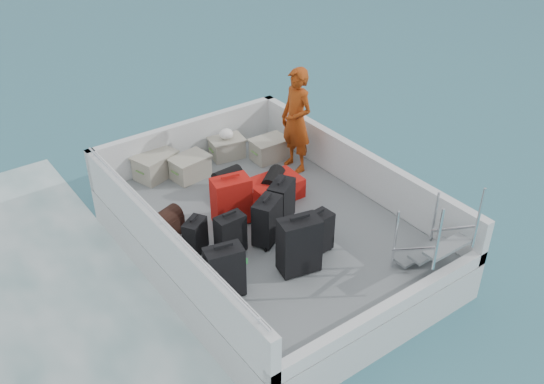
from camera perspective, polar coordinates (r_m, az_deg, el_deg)
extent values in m
plane|color=#1D5166|center=(9.42, -0.17, -5.93)|extent=(160.00, 160.00, 0.00)
cube|color=silver|center=(9.24, -0.17, -4.47)|extent=(3.60, 5.00, 0.60)
cube|color=slate|center=(9.05, -0.17, -2.91)|extent=(3.30, 4.70, 0.02)
cube|color=silver|center=(8.15, -10.12, -4.96)|extent=(0.14, 5.00, 0.70)
cube|color=silver|center=(9.81, 8.05, 2.29)|extent=(0.14, 5.00, 0.70)
cube|color=silver|center=(10.64, -7.90, 4.87)|extent=(3.60, 0.14, 0.70)
cube|color=silver|center=(7.60, 10.83, -10.82)|extent=(3.60, 0.14, 0.20)
cylinder|color=silver|center=(7.91, -10.40, -2.66)|extent=(0.04, 4.80, 0.04)
cube|color=black|center=(7.59, -4.47, -7.57)|extent=(0.52, 0.37, 0.73)
cube|color=black|center=(8.30, -3.93, -4.04)|extent=(0.41, 0.24, 0.61)
cube|color=black|center=(8.39, -7.22, -4.17)|extent=(0.41, 0.37, 0.52)
cube|color=black|center=(7.93, 2.57, -5.09)|extent=(0.59, 0.42, 0.81)
cube|color=black|center=(8.48, -0.45, -2.77)|extent=(0.54, 0.46, 0.68)
cube|color=#B8120E|center=(8.85, -3.85, -0.87)|extent=(0.60, 0.43, 0.75)
cube|color=black|center=(8.32, 4.22, -3.96)|extent=(0.46, 0.29, 0.61)
cube|color=black|center=(8.90, 0.88, -0.97)|extent=(0.54, 0.47, 0.66)
cube|color=#B8120E|center=(9.52, 0.22, 0.33)|extent=(0.85, 0.57, 0.33)
cube|color=#ABA895|center=(10.25, -10.91, 2.41)|extent=(0.75, 0.62, 0.39)
cube|color=#ABA895|center=(10.13, -7.70, 2.25)|extent=(0.64, 0.49, 0.36)
cube|color=#ABA895|center=(10.68, -4.26, 4.11)|extent=(0.61, 0.47, 0.33)
cube|color=#ABA895|center=(10.59, -0.26, 3.99)|extent=(0.60, 0.42, 0.35)
ellipsoid|color=yellow|center=(10.74, -3.46, 3.96)|extent=(0.28, 0.26, 0.22)
ellipsoid|color=white|center=(10.56, -4.32, 5.33)|extent=(0.24, 0.24, 0.18)
imported|color=#D84F14|center=(10.00, 2.31, 6.75)|extent=(0.44, 0.67, 1.78)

